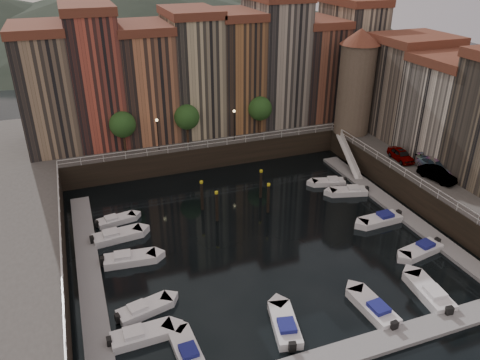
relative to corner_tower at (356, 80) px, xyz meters
name	(u,v)px	position (x,y,z in m)	size (l,w,h in m)	color
ground	(254,232)	(-20.00, -14.50, -10.19)	(200.00, 200.00, 0.00)	black
quay_far	(189,132)	(-20.00, 11.50, -8.69)	(80.00, 20.00, 3.00)	black
dock_left	(89,271)	(-36.20, -15.50, -10.02)	(2.00, 28.00, 0.35)	gray
dock_right	(394,208)	(-3.80, -15.50, -10.02)	(2.00, 28.00, 0.35)	gray
dock_near	(344,354)	(-20.00, -31.50, -10.02)	(30.00, 2.00, 0.35)	gray
mountains	(120,15)	(-18.28, 95.50, -2.28)	(145.00, 100.00, 18.00)	#2D382D
far_terrace	(214,70)	(-16.69, 9.00, 0.76)	(48.70, 10.30, 17.50)	#8E755A
right_terrace	(454,103)	(6.50, -10.70, -0.64)	(9.30, 24.30, 14.00)	#7B6C5D
corner_tower	(356,80)	(0.00, 0.00, 0.00)	(5.20, 5.20, 13.80)	#6B5B4C
promenade_trees	(192,117)	(-21.33, 3.70, -3.61)	(21.20, 3.20, 5.20)	black
street_lamps	(197,124)	(-21.00, 2.70, -4.30)	(10.36, 0.36, 4.18)	black
railings	(238,179)	(-20.00, -9.62, -6.41)	(36.08, 34.04, 0.52)	white
gangway	(349,154)	(-2.90, -4.50, -8.28)	(2.78, 8.32, 3.73)	white
mooring_pilings	(237,196)	(-20.06, -9.64, -8.54)	(7.42, 3.72, 3.78)	black
boat_left_0	(141,335)	(-33.19, -24.99, -9.82)	(4.82, 1.87, 1.10)	white
boat_left_1	(143,309)	(-32.52, -22.26, -9.84)	(4.65, 2.63, 1.04)	white
boat_left_2	(129,259)	(-32.64, -15.21, -9.81)	(5.02, 2.25, 1.13)	white
boat_left_3	(116,236)	(-33.23, -10.98, -9.81)	(5.08, 2.29, 1.15)	white
boat_left_4	(115,220)	(-32.95, -7.81, -9.88)	(4.19, 2.12, 0.94)	white
boat_right_1	(421,250)	(-6.58, -23.27, -9.83)	(4.79, 2.45, 1.07)	white
boat_right_2	(381,219)	(-6.90, -17.36, -9.82)	(4.89, 1.96, 1.11)	white
boat_right_3	(349,191)	(-6.59, -10.77, -9.85)	(4.60, 2.67, 1.03)	white
boat_right_4	(329,182)	(-7.52, -7.81, -9.87)	(4.26, 2.51, 0.95)	white
boat_near_0	(187,351)	(-30.36, -27.55, -9.84)	(1.90, 4.64, 1.05)	white
boat_near_1	(285,325)	(-22.82, -27.76, -9.81)	(2.73, 5.04, 1.13)	white
boat_near_2	(374,308)	(-15.46, -28.46, -9.81)	(2.15, 5.08, 1.15)	white
boat_near_3	(430,293)	(-10.09, -28.55, -9.79)	(2.41, 5.36, 1.21)	white
car_a	(401,155)	(0.34, -10.36, -6.50)	(1.63, 4.06, 1.38)	gray
car_b	(437,175)	(0.63, -16.14, -6.49)	(1.48, 4.24, 1.40)	gray
car_c	(436,167)	(1.97, -14.48, -6.44)	(2.12, 5.20, 1.51)	gray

